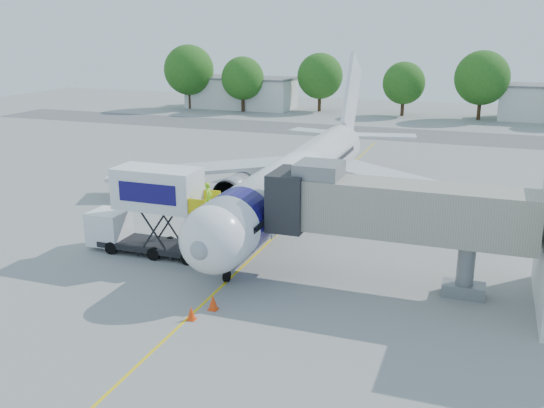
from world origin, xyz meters
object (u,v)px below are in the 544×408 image
(jet_bridge, at_px, (382,209))
(ground_tug, at_px, (148,349))
(catering_hiloader, at_px, (149,211))
(aircraft, at_px, (300,176))

(jet_bridge, height_order, ground_tug, jet_bridge)
(jet_bridge, distance_m, ground_tug, 14.31)
(jet_bridge, xyz_separation_m, catering_hiloader, (-14.26, -0.00, -1.58))
(jet_bridge, bearing_deg, ground_tug, -122.90)
(aircraft, bearing_deg, jet_bridge, -54.30)
(aircraft, xyz_separation_m, catering_hiloader, (-6.26, -11.12, -0.19))
(jet_bridge, height_order, catering_hiloader, jet_bridge)
(catering_hiloader, bearing_deg, jet_bridge, 0.01)
(catering_hiloader, relative_size, ground_tug, 2.10)
(catering_hiloader, xyz_separation_m, ground_tug, (6.73, -11.63, -1.98))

